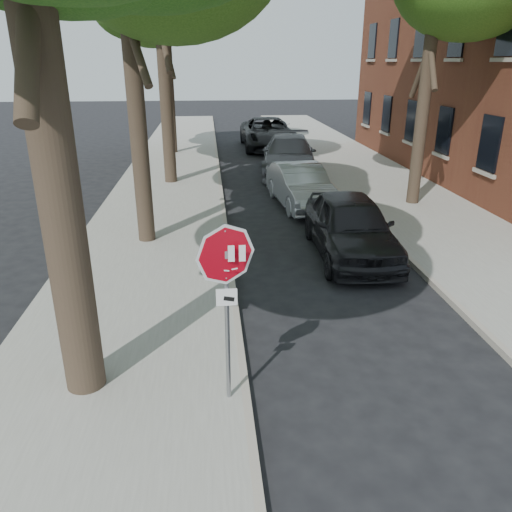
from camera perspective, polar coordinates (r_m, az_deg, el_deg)
The scene contains 11 objects.
ground at distance 7.58m, azimuth 2.42°, elevation -16.13°, with size 120.00×120.00×0.00m, color black.
sidewalk_left at distance 18.59m, azimuth -10.36°, elevation 6.86°, with size 4.00×55.00×0.12m, color gray.
sidewalk_right at distance 19.75m, azimuth 15.23°, elevation 7.31°, with size 4.00×55.00×0.12m, color gray.
curb_left at distance 18.52m, azimuth -3.98°, elevation 7.12°, with size 0.12×55.00×0.13m, color #9E9384.
curb_right at distance 19.13m, azimuth 9.41°, elevation 7.34°, with size 0.12×55.00×0.13m, color #9E9384.
stop_sign at distance 6.49m, azimuth -3.42°, elevation -2.86°, with size 0.76×0.34×2.61m.
tree_far at distance 27.25m, azimuth -10.40°, elevation 26.55°, with size 5.29×4.91×9.33m.
car_a at distance 12.68m, azimuth 10.76°, elevation 3.38°, with size 1.83×4.54×1.55m, color black.
car_b at distance 17.01m, azimuth 5.09°, elevation 8.01°, with size 1.48×4.25×1.40m, color #9DA0A5.
car_c at distance 22.09m, azimuth 3.77°, elevation 11.41°, with size 2.26×5.55×1.61m, color #4A494E.
car_d at distance 28.70m, azimuth 1.39°, elevation 13.83°, with size 2.80×6.07×1.69m, color black.
Camera 1 is at (-0.87, -5.95, 4.61)m, focal length 35.00 mm.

